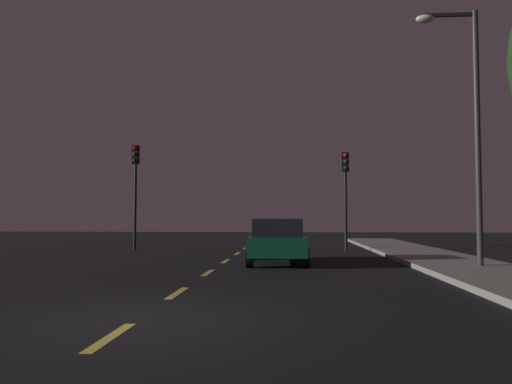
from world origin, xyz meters
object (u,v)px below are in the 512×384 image
traffic_signal_right (345,181)px  car_stopped_ahead (277,241)px  traffic_signal_left (135,176)px  street_lamp_right (468,114)px

traffic_signal_right → car_stopped_ahead: traffic_signal_right is taller
traffic_signal_left → car_stopped_ahead: traffic_signal_left is taller
traffic_signal_left → street_lamp_right: bearing=-33.5°
street_lamp_right → traffic_signal_left: bearing=146.5°
traffic_signal_left → car_stopped_ahead: size_ratio=1.18×
traffic_signal_left → street_lamp_right: (12.63, -8.36, 1.08)m
traffic_signal_right → street_lamp_right: bearing=-72.0°
traffic_signal_right → car_stopped_ahead: bearing=-114.8°
traffic_signal_left → car_stopped_ahead: (6.94, -6.46, -2.74)m
traffic_signal_left → traffic_signal_right: (9.92, -0.00, -0.28)m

